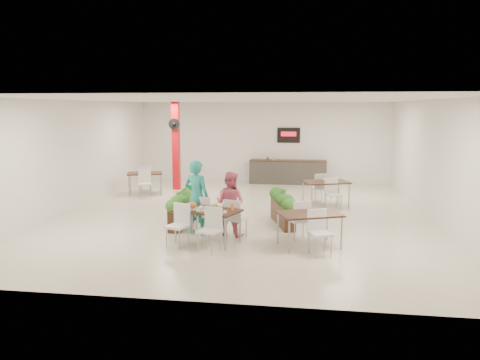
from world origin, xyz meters
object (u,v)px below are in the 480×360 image
side_table_c (309,218)px  side_table_b (326,185)px  diner_woman (230,204)px  planter_right (283,206)px  main_table (207,214)px  diner_man (197,197)px  service_counter (288,171)px  red_column (176,145)px  side_table_a (145,176)px  planter_left (182,206)px

side_table_c → side_table_b: bearing=61.5°
diner_woman → planter_right: 1.70m
main_table → side_table_b: (2.76, 4.44, 0.00)m
main_table → diner_man: diner_man is taller
planter_right → side_table_c: (0.67, -1.88, 0.15)m
service_counter → planter_right: 6.58m
red_column → side_table_b: red_column is taller
planter_right → side_table_b: (1.19, 2.58, 0.15)m
red_column → planter_right: red_column is taller
side_table_a → side_table_c: size_ratio=1.01×
diner_man → planter_right: (1.97, 1.21, -0.40)m
service_counter → side_table_c: 8.51m
main_table → diner_woman: size_ratio=1.28×
side_table_c → diner_woman: bearing=137.9°
diner_woman → planter_left: (-1.37, 0.80, -0.26)m
service_counter → diner_man: 8.01m
diner_man → planter_left: size_ratio=0.96×
main_table → side_table_a: bearing=121.7°
planter_left → diner_woman: bearing=-30.1°
diner_man → planter_right: diner_man is taller
service_counter → diner_woman: (-1.01, -7.79, 0.27)m
diner_woman → side_table_c: size_ratio=0.91×
diner_man → side_table_b: 4.94m
red_column → main_table: (2.57, -6.58, -1.01)m
diner_man → side_table_a: diner_man is taller
main_table → side_table_b: 5.23m
service_counter → side_table_b: service_counter is taller
side_table_a → main_table: bearing=-75.9°
red_column → side_table_c: red_column is taller
planter_left → side_table_b: planter_left is taller
red_column → diner_man: red_column is taller
diner_man → planter_left: 1.06m
main_table → planter_right: planter_right is taller
red_column → side_table_c: size_ratio=1.93×
main_table → diner_woman: bearing=57.8°
main_table → side_table_c: size_ratio=1.17×
main_table → diner_woman: (0.41, 0.65, 0.12)m
planter_left → side_table_b: (3.73, 2.99, 0.14)m
side_table_c → side_table_a: bearing=113.7°
main_table → diner_man: bearing=120.9°
diner_woman → side_table_a: bearing=-32.2°
diner_man → diner_woman: size_ratio=1.17×
planter_left → side_table_a: planter_left is taller
planter_left → planter_right: bearing=9.2°
planter_left → side_table_a: (-2.43, 4.05, 0.13)m
planter_left → side_table_c: bearing=-24.6°
red_column → diner_man: bearing=-69.8°
planter_right → side_table_a: planter_right is taller
diner_man → side_table_a: size_ratio=1.06×
service_counter → side_table_c: (0.82, -8.47, 0.14)m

